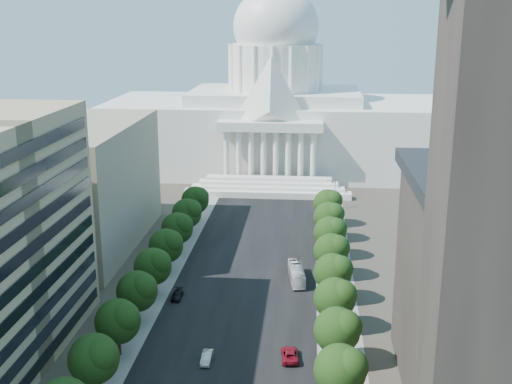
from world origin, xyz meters
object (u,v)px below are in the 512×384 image
(car_silver, at_px, (207,358))
(city_bus, at_px, (297,274))
(car_red, at_px, (290,355))
(car_dark_b, at_px, (177,295))

(car_silver, xyz_separation_m, city_bus, (13.83, 34.60, 0.87))
(car_red, height_order, car_dark_b, car_red)
(car_red, xyz_separation_m, car_dark_b, (-23.37, 21.63, -0.12))
(car_silver, xyz_separation_m, car_dark_b, (-9.83, 23.65, -0.06))
(car_red, bearing_deg, car_silver, 3.59)
(car_silver, distance_m, car_red, 13.69)
(city_bus, bearing_deg, car_silver, -118.97)
(car_silver, height_order, car_dark_b, car_silver)
(car_dark_b, bearing_deg, car_silver, -67.85)
(car_red, distance_m, city_bus, 32.58)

